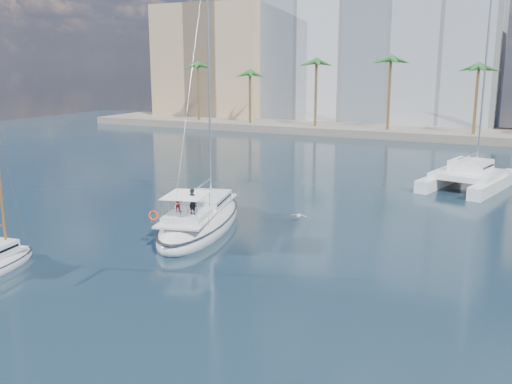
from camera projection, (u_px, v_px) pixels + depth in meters
The scene contains 9 objects.
ground at pixel (260, 248), 35.18m from camera, with size 160.00×160.00×0.00m, color black.
quay at pixel (429, 133), 88.57m from camera, with size 120.00×14.00×1.20m, color gray.
building_modern at pixel (376, 47), 101.25m from camera, with size 42.00×16.00×28.00m, color silver.
building_tan_left at pixel (218, 64), 111.19m from camera, with size 22.00×14.00×22.00m, color tan.
palm_left at pixel (224, 68), 97.41m from camera, with size 3.60×3.60×12.30m.
palm_centre at pixel (428, 69), 82.92m from camera, with size 3.60×3.60×12.30m.
main_sloop at pixel (200, 221), 39.23m from camera, with size 7.32×13.79×19.53m.
catamaran at pixel (469, 175), 52.34m from camera, with size 8.19×12.54×16.90m.
seagull at pixel (299, 215), 41.12m from camera, with size 1.20×0.51×0.22m.
Camera 1 is at (14.46, -30.27, 11.15)m, focal length 40.00 mm.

